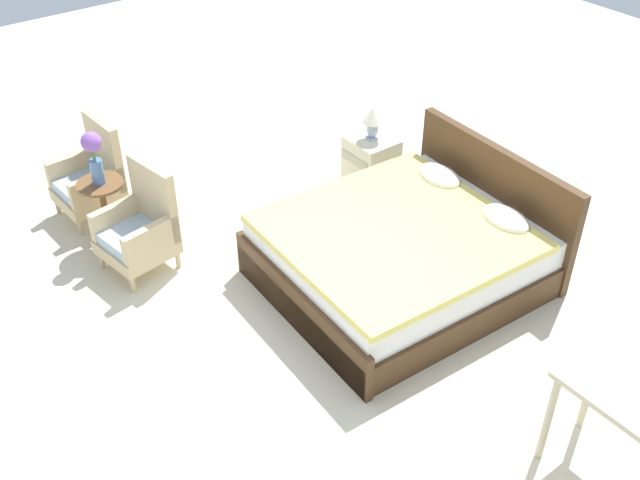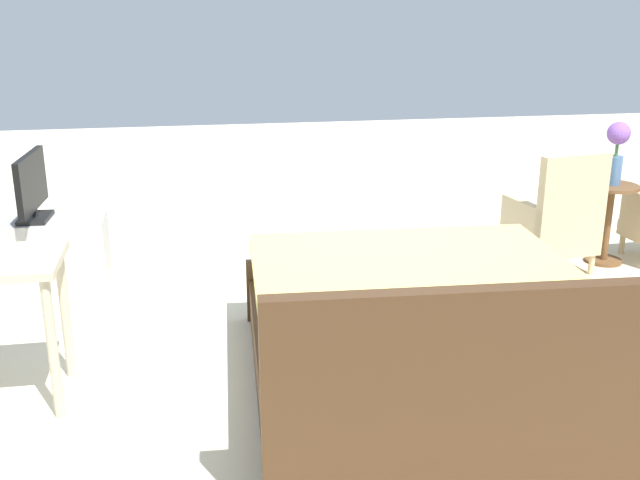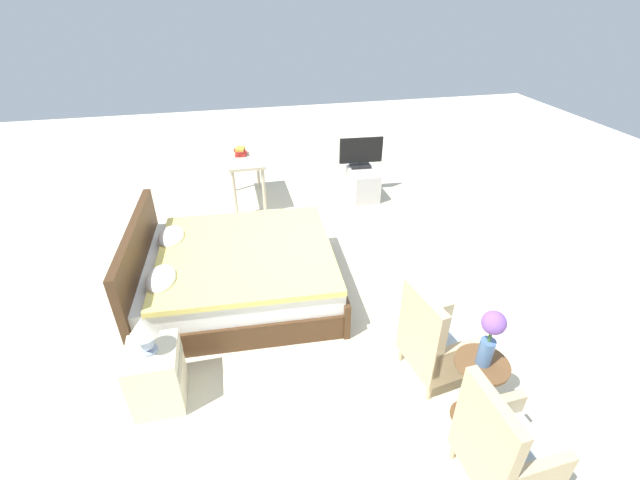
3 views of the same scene
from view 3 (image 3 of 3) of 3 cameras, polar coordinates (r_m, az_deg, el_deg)
ground_plane at (r=5.05m, az=0.19°, el=-5.32°), size 16.00×16.00×0.00m
bed at (r=4.75m, az=-11.15°, el=-4.29°), size 1.89×2.15×0.96m
armchair_by_window_left at (r=3.37m, az=23.07°, el=-24.20°), size 0.57×0.57×0.92m
armchair_by_window_right at (r=3.88m, az=15.12°, el=-12.98°), size 0.62×0.62×0.92m
side_table at (r=3.64m, az=20.14°, el=-17.59°), size 0.40×0.40×0.62m
flower_vase at (r=3.28m, az=21.83°, el=-11.48°), size 0.17×0.17×0.48m
nightstand at (r=3.87m, az=-20.94°, el=-16.52°), size 0.44×0.41×0.56m
table_lamp at (r=3.54m, az=-22.47°, el=-11.10°), size 0.22×0.22×0.33m
tv_stand at (r=7.05m, az=5.29°, el=7.98°), size 0.96×0.40×0.45m
tv_flatscreen at (r=6.88m, az=5.48°, el=11.57°), size 0.22×0.69×0.48m
vanity_desk at (r=6.64m, az=-9.91°, el=10.08°), size 1.04×0.52×0.77m
book_stack at (r=6.62m, az=-10.57°, el=11.49°), size 0.23×0.19×0.11m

